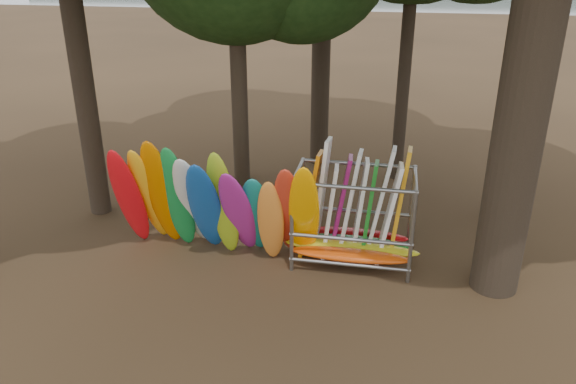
# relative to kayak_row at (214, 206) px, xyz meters

# --- Properties ---
(ground) EXTENTS (120.00, 120.00, 0.00)m
(ground) POSITION_rel_kayak_row_xyz_m (1.85, -0.39, -1.39)
(ground) COLOR #47331E
(ground) RESTS_ON ground
(lake) EXTENTS (160.00, 160.00, 0.00)m
(lake) POSITION_rel_kayak_row_xyz_m (1.85, 59.61, -1.39)
(lake) COLOR gray
(lake) RESTS_ON ground
(kayak_row) EXTENTS (5.06, 2.11, 3.21)m
(kayak_row) POSITION_rel_kayak_row_xyz_m (0.00, 0.00, 0.00)
(kayak_row) COLOR red
(kayak_row) RESTS_ON ground
(storage_rack) EXTENTS (3.20, 1.58, 2.92)m
(storage_rack) POSITION_rel_kayak_row_xyz_m (3.21, 0.55, -0.33)
(storage_rack) COLOR gray
(storage_rack) RESTS_ON ground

